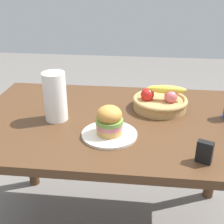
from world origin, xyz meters
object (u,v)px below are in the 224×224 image
(sandwich, at_px, (108,120))
(napkin_holder, at_px, (205,152))
(paper_towel_roll, at_px, (55,97))
(plate, at_px, (108,134))
(fruit_basket, at_px, (160,101))

(sandwich, height_order, napkin_holder, sandwich)
(paper_towel_roll, relative_size, napkin_holder, 2.67)
(plate, xyz_separation_m, paper_towel_roll, (-0.27, 0.13, 0.11))
(plate, height_order, napkin_holder, napkin_holder)
(fruit_basket, height_order, paper_towel_roll, paper_towel_roll)
(napkin_holder, bearing_deg, fruit_basket, 131.34)
(paper_towel_roll, bearing_deg, plate, -26.15)
(fruit_basket, xyz_separation_m, paper_towel_roll, (-0.51, -0.18, 0.08))
(fruit_basket, relative_size, paper_towel_roll, 1.21)
(paper_towel_roll, bearing_deg, napkin_holder, -24.19)
(sandwich, bearing_deg, fruit_basket, 53.30)
(plate, bearing_deg, sandwich, 91.79)
(sandwich, xyz_separation_m, fruit_basket, (0.24, 0.32, -0.03))
(plate, height_order, paper_towel_roll, paper_towel_roll)
(sandwich, height_order, paper_towel_roll, paper_towel_roll)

